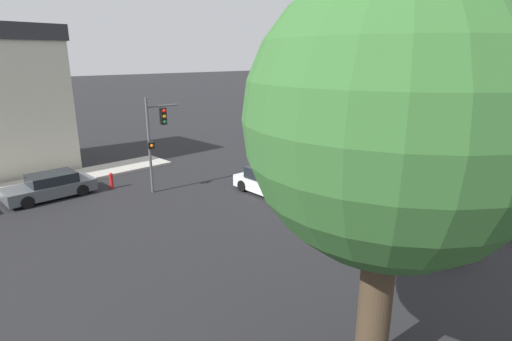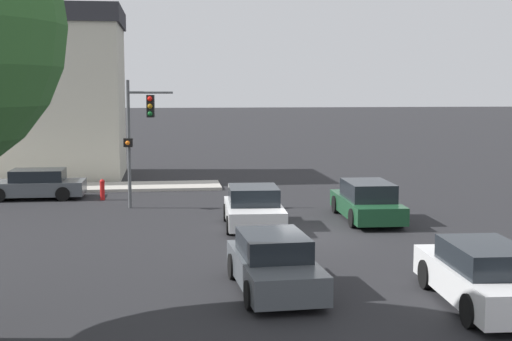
{
  "view_description": "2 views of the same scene",
  "coord_description": "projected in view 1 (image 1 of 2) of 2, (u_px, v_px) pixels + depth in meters",
  "views": [
    {
      "loc": [
        -12.93,
        17.07,
        7.23
      ],
      "look_at": [
        2.41,
        1.95,
        1.09
      ],
      "focal_mm": 28.0,
      "sensor_mm": 36.0,
      "label": 1
    },
    {
      "loc": [
        -23.17,
        5.02,
        4.91
      ],
      "look_at": [
        1.02,
        1.89,
        2.05
      ],
      "focal_mm": 50.0,
      "sensor_mm": 36.0,
      "label": 2
    }
  ],
  "objects": [
    {
      "name": "fire_hydrant",
      "position": [
        111.0,
        180.0,
        22.65
      ],
      "size": [
        0.22,
        0.22,
        0.92
      ],
      "color": "red",
      "rests_on": "ground_plane"
    },
    {
      "name": "crossing_car_2",
      "position": [
        269.0,
        181.0,
        21.85
      ],
      "size": [
        4.03,
        2.17,
        1.42
      ],
      "rotation": [
        0.0,
        0.0,
        3.1
      ],
      "color": "silver",
      "rests_on": "ground_plane"
    },
    {
      "name": "crossing_car_1",
      "position": [
        403.0,
        226.0,
        16.06
      ],
      "size": [
        4.25,
        2.0,
        1.38
      ],
      "rotation": [
        0.0,
        0.0,
        3.19
      ],
      "color": "#4C5156",
      "rests_on": "ground_plane"
    },
    {
      "name": "street_tree",
      "position": [
        392.0,
        122.0,
        7.8
      ],
      "size": [
        5.9,
        5.9,
        8.99
      ],
      "color": "#423323",
      "rests_on": "ground_plane"
    },
    {
      "name": "traffic_signal",
      "position": [
        156.0,
        131.0,
        21.42
      ],
      "size": [
        0.48,
        2.0,
        5.2
      ],
      "rotation": [
        0.0,
        0.0,
        3.04
      ],
      "color": "#515456",
      "rests_on": "ground_plane"
    },
    {
      "name": "crossing_car_0",
      "position": [
        307.0,
        164.0,
        25.3
      ],
      "size": [
        4.85,
        2.03,
        1.45
      ],
      "rotation": [
        0.0,
        0.0,
        -0.03
      ],
      "color": "#194728",
      "rests_on": "ground_plane"
    },
    {
      "name": "parked_car_0",
      "position": [
        50.0,
        186.0,
        21.17
      ],
      "size": [
        2.01,
        4.36,
        1.3
      ],
      "rotation": [
        0.0,
        0.0,
        1.56
      ],
      "color": "#4C5156",
      "rests_on": "ground_plane"
    },
    {
      "name": "crossing_car_3",
      "position": [
        488.0,
        209.0,
        17.82
      ],
      "size": [
        4.71,
        2.0,
        1.45
      ],
      "rotation": [
        0.0,
        0.0,
        -0.05
      ],
      "color": "silver",
      "rests_on": "ground_plane"
    },
    {
      "name": "ground_plane",
      "position": [
        311.0,
        191.0,
        22.36
      ],
      "size": [
        300.0,
        300.0,
        0.0
      ],
      "primitive_type": "plane",
      "color": "black"
    }
  ]
}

